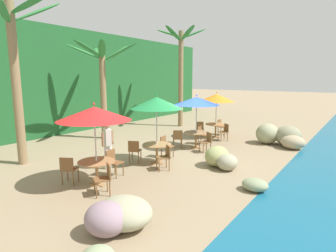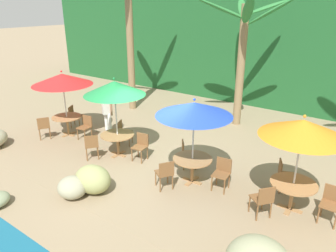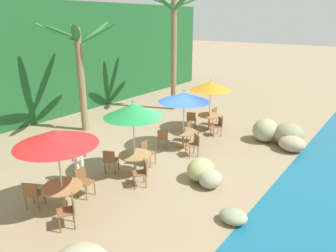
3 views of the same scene
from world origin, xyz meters
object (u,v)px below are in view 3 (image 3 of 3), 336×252
dining_table_red (63,190)px  chair_green_seaward (146,151)px  chair_blue_left (194,144)px  umbrella_orange (211,86)px  palm_tree_second (79,57)px  chair_red_left (69,209)px  palm_tree_third (174,35)px  umbrella_red (56,138)px  chair_orange_inland (191,119)px  umbrella_blue (184,97)px  chair_green_left (142,171)px  umbrella_green (133,110)px  dining_table_green (135,158)px  chair_orange_left (218,125)px  waiter_in_white (79,155)px  chair_red_inland (33,193)px  chair_orange_seaward (216,115)px  chair_red_seaward (83,180)px  dining_table_orange (209,118)px  chair_green_inland (110,160)px  chair_blue_inland (163,137)px  dining_table_blue (183,134)px  chair_blue_seaward (191,130)px

dining_table_red → chair_green_seaward: bearing=0.8°
dining_table_red → chair_blue_left: 5.38m
umbrella_orange → palm_tree_second: bearing=127.0°
chair_red_left → palm_tree_third: (10.68, 4.46, 3.71)m
umbrella_red → palm_tree_third: 11.14m
dining_table_red → palm_tree_third: palm_tree_third is taller
umbrella_red → chair_orange_inland: (7.90, 0.86, -1.66)m
umbrella_blue → palm_tree_third: size_ratio=0.39×
chair_green_seaward → chair_green_left: bearing=-144.4°
chair_red_left → palm_tree_third: bearing=22.7°
umbrella_green → chair_blue_left: umbrella_green is taller
dining_table_green → chair_orange_left: 5.11m
chair_blue_left → waiter_in_white: (-4.02, 1.82, 0.47)m
umbrella_red → chair_red_inland: size_ratio=2.87×
umbrella_blue → chair_orange_seaward: umbrella_blue is taller
chair_orange_left → palm_tree_third: (2.44, 4.29, 3.71)m
chair_red_seaward → umbrella_green: umbrella_green is taller
dining_table_green → dining_table_orange: (5.55, 0.26, 0.00)m
dining_table_green → chair_green_seaward: size_ratio=1.26×
chair_green_inland → chair_blue_inland: (2.76, -0.14, 0.00)m
waiter_in_white → palm_tree_third: bearing=17.3°
chair_orange_seaward → palm_tree_third: bearing=72.0°
dining_table_red → chair_orange_inland: bearing=6.2°
palm_tree_second → palm_tree_third: (5.58, -1.20, 0.74)m
chair_green_left → palm_tree_second: 6.91m
chair_orange_seaward → chair_blue_left: bearing=-163.6°
chair_green_left → palm_tree_third: 9.92m
chair_red_left → umbrella_green: size_ratio=0.33×
umbrella_red → chair_green_left: bearing=-20.5°
chair_blue_inland → chair_blue_left: same height
chair_green_inland → umbrella_blue: bearing=-12.8°
dining_table_blue → palm_tree_third: 7.03m
chair_orange_seaward → palm_tree_second: size_ratio=0.17×
dining_table_blue → chair_orange_inland: 2.45m
umbrella_red → chair_blue_inland: bearing=5.0°
dining_table_red → chair_blue_inland: 5.11m
dining_table_orange → palm_tree_third: 5.45m
chair_orange_left → palm_tree_second: palm_tree_second is taller
chair_blue_seaward → waiter_in_white: (-5.24, 0.88, 0.47)m
chair_blue_seaward → umbrella_green: bearing=-177.8°
umbrella_blue → chair_green_inland: bearing=167.2°
dining_table_red → dining_table_blue: (5.68, -0.18, 0.00)m
chair_blue_seaward → chair_red_left: bearing=-173.6°
dining_table_red → dining_table_green: size_ratio=1.00×
chair_blue_left → umbrella_orange: size_ratio=0.35×
umbrella_green → chair_red_seaward: bearing=170.7°
chair_red_inland → chair_green_left: (2.81, -1.57, 0.00)m
chair_green_left → chair_blue_seaward: (4.19, 0.87, 0.00)m
chair_green_inland → chair_orange_seaward: 6.86m
chair_blue_seaward → chair_orange_seaward: size_ratio=1.00×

